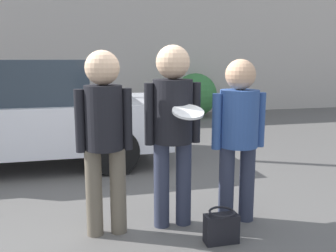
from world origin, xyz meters
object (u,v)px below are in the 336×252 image
object	(u,v)px
person_middle_with_frisbee	(173,120)
shrub	(195,95)
parked_car_near	(15,113)
person_left	(104,128)
handbag	(221,227)
person_right	(239,128)

from	to	relation	value
person_middle_with_frisbee	shrub	distance (m)	7.06
parked_car_near	shrub	world-z (taller)	parked_car_near
parked_car_near	person_left	bearing A→B (deg)	-66.96
person_middle_with_frisbee	handbag	world-z (taller)	person_middle_with_frisbee
person_right	parked_car_near	xyz separation A→B (m)	(-2.42, 2.72, -0.16)
person_right	shrub	distance (m)	6.93
parked_car_near	handbag	bearing A→B (deg)	-55.80
person_left	parked_car_near	distance (m)	2.92
person_left	parked_car_near	world-z (taller)	person_left
person_middle_with_frisbee	person_right	size ratio (longest dim) A/B	1.08
person_left	person_middle_with_frisbee	world-z (taller)	person_middle_with_frisbee
person_right	parked_car_near	world-z (taller)	person_right
person_left	handbag	distance (m)	1.36
person_left	person_right	distance (m)	1.28
person_middle_with_frisbee	person_right	xyz separation A→B (m)	(0.64, -0.06, -0.09)
person_left	person_right	size ratio (longest dim) A/B	1.05
handbag	person_left	bearing A→B (deg)	156.36
shrub	person_left	bearing A→B (deg)	-114.33
shrub	handbag	world-z (taller)	shrub
parked_car_near	handbag	xyz separation A→B (m)	(2.11, -3.10, -0.65)
parked_car_near	person_middle_with_frisbee	bearing A→B (deg)	-56.13
person_right	shrub	xyz separation A→B (m)	(1.73, 6.70, -0.36)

